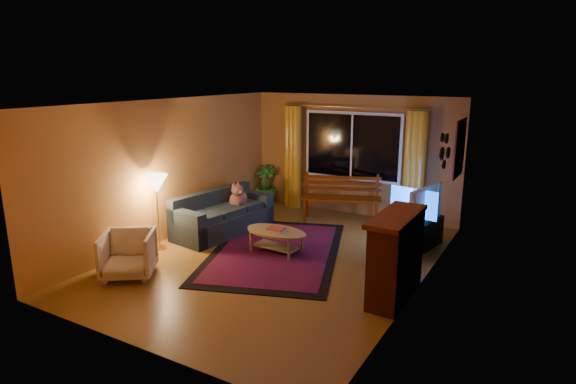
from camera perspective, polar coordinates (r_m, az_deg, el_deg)
The scene contains 22 objects.
floor at distance 7.89m, azimuth -1.10°, elevation -7.95°, with size 4.50×6.00×0.02m, color brown.
ceiling at distance 7.33m, azimuth -1.19°, elevation 10.64°, with size 4.50×6.00×0.02m, color white.
wall_back at distance 10.16m, azimuth 7.66°, elevation 4.31°, with size 4.50×0.02×2.50m, color #B97636.
wall_left at distance 8.87m, azimuth -13.77°, elevation 2.61°, with size 0.02×6.00×2.50m, color #B97636.
wall_right at distance 6.67m, azimuth 15.75°, elevation -1.22°, with size 0.02×6.00×2.50m, color #B97636.
window at distance 10.07m, azimuth 7.56°, elevation 5.38°, with size 2.00×0.02×1.30m, color black.
curtain_rod at distance 9.94m, azimuth 7.61°, elevation 9.91°, with size 0.03×0.03×3.20m, color #BF8C3F.
curtain_left at distance 10.64m, azimuth 0.62°, elevation 4.17°, with size 0.36×0.36×2.24m, color gold.
curtain_right at distance 9.64m, azimuth 14.78°, elevation 2.66°, with size 0.36×0.36×2.24m, color gold.
bench at distance 9.78m, azimuth 6.27°, elevation -2.11°, with size 1.59×0.47×0.48m, color #551D02.
potted_plant at distance 11.00m, azimuth -2.66°, elevation 0.89°, with size 0.50×0.50×0.89m, color #235B1E.
sofa at distance 9.05m, azimuth -7.72°, elevation -2.49°, with size 0.83×1.93×0.78m, color #1E272D.
dog at distance 9.29m, azimuth -5.89°, elevation -0.41°, with size 0.34×0.46×0.51m, color #9D5549, non-canonical shape.
armchair at distance 7.49m, azimuth -18.44°, elevation -6.81°, with size 0.73×0.68×0.75m, color beige.
floor_lamp at distance 8.40m, azimuth -15.16°, elevation -2.43°, with size 0.21×0.21×1.27m, color #BF8C3F.
rug at distance 8.16m, azimuth -1.53°, elevation -7.02°, with size 2.08×3.28×0.02m, color maroon.
coffee_table at distance 8.04m, azimuth -1.41°, elevation -5.92°, with size 1.10×1.10×0.40m, color olive.
tv_console at distance 8.48m, azimuth 15.07°, elevation -4.98°, with size 0.40×1.21×0.50m, color black.
television at distance 8.32m, azimuth 15.31°, elevation -1.33°, with size 1.07×0.14×0.62m, color black.
fireplace at distance 6.57m, azimuth 12.67°, elevation -7.70°, with size 0.40×1.20×1.10m, color maroon.
mirror_cluster at distance 7.81m, azimuth 18.07°, elevation 4.92°, with size 0.06×0.60×0.56m, color black, non-canonical shape.
painting at distance 8.95m, azimuth 19.63°, elevation 4.91°, with size 0.04×0.76×0.96m, color #C76B29.
Camera 1 is at (3.78, -6.27, 2.95)m, focal length 30.00 mm.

